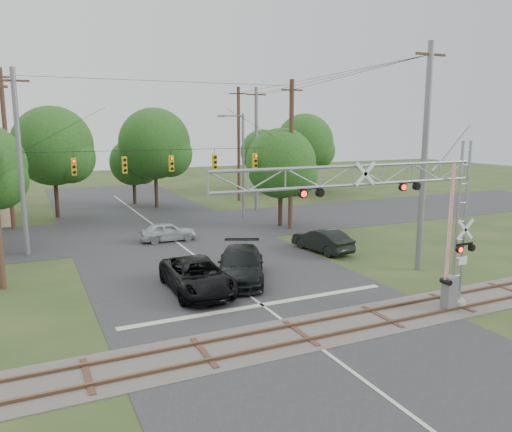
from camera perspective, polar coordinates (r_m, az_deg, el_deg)
name	(u,v)px	position (r m, az deg, el deg)	size (l,w,h in m)	color
ground	(329,355)	(18.64, 8.34, -15.46)	(160.00, 160.00, 0.00)	#263C1B
road_main	(225,278)	(26.94, -3.52, -7.11)	(14.00, 90.00, 0.02)	#2A292C
road_cross	(160,229)	(39.89, -10.97, -1.52)	(90.00, 12.00, 0.02)	#2A292C
railroad_track	(301,333)	(20.17, 5.14, -13.23)	(90.00, 3.20, 0.17)	#48443F
crossing_gantry	(399,211)	(21.02, 16.06, 0.58)	(12.28, 0.95, 7.43)	gray
traffic_signal_span	(184,160)	(35.54, -8.21, 6.41)	(19.34, 0.36, 11.50)	slate
pickup_black	(197,276)	(24.75, -6.74, -6.82)	(2.68, 5.81, 1.61)	black
car_dark	(241,265)	(26.38, -1.74, -5.58)	(2.37, 5.83, 1.69)	black
sedan_silver	(168,232)	(35.77, -10.07, -1.77)	(1.59, 3.95, 1.35)	#AFB3B7
suv_dark	(322,240)	(32.59, 7.58, -2.76)	(1.58, 4.53, 1.49)	black
streetlight	(241,160)	(43.68, -1.69, 6.39)	(2.42, 0.25, 9.07)	slate
utility_poles	(194,152)	(38.74, -7.08, 7.22)	(24.48, 28.96, 12.45)	#42271E
treeline	(155,151)	(49.49, -11.43, 7.24)	(50.77, 25.82, 9.79)	#352418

